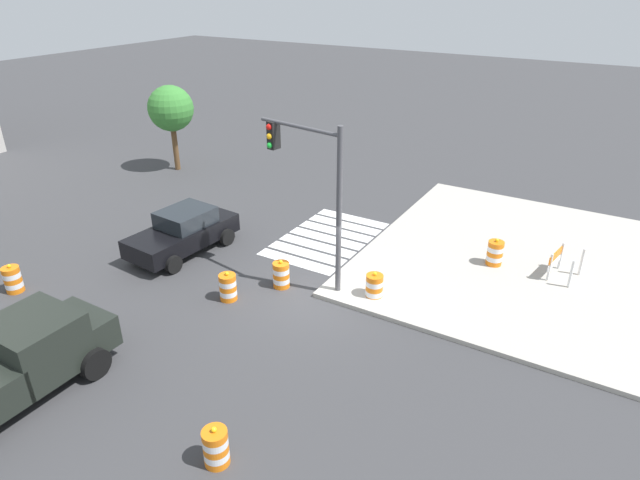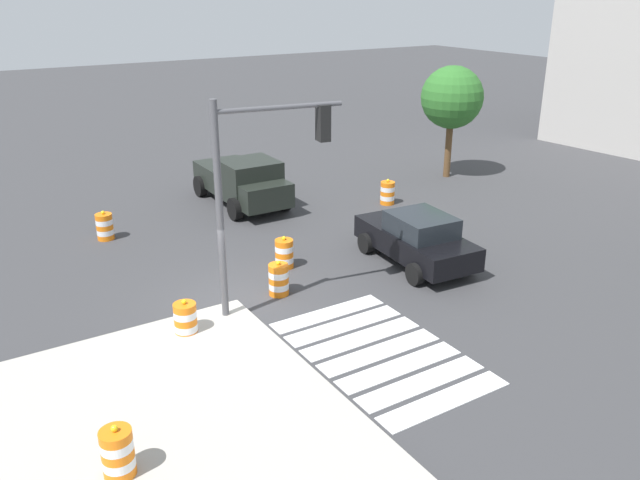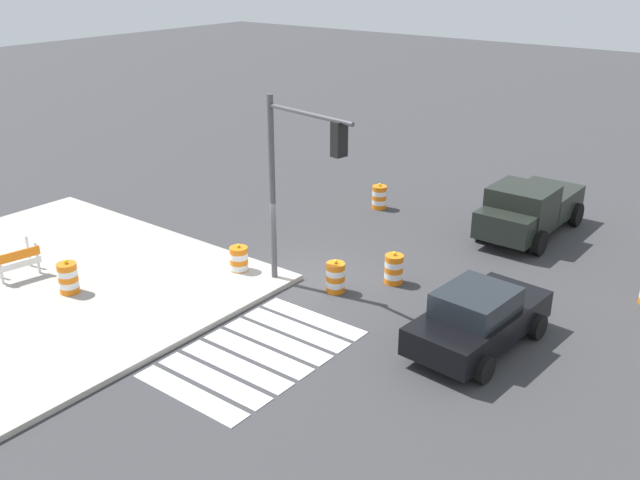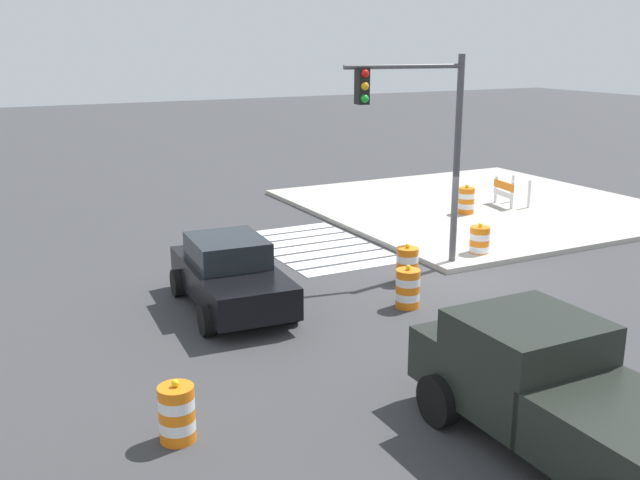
# 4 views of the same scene
# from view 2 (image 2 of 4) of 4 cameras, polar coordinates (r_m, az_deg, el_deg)

# --- Properties ---
(ground_plane) EXTENTS (120.00, 120.00, 0.00)m
(ground_plane) POSITION_cam_2_polar(r_m,az_deg,el_deg) (17.66, -7.33, -5.70)
(ground_plane) COLOR #38383A
(crosswalk_stripes) EXTENTS (5.10, 3.20, 0.02)m
(crosswalk_stripes) POSITION_cam_2_polar(r_m,az_deg,el_deg) (15.45, 5.29, -9.84)
(crosswalk_stripes) COLOR silver
(crosswalk_stripes) RESTS_ON ground
(sports_car) EXTENTS (4.43, 2.39, 1.63)m
(sports_car) POSITION_cam_2_polar(r_m,az_deg,el_deg) (20.00, 8.55, 0.15)
(sports_car) COLOR black
(sports_car) RESTS_ON ground
(pickup_truck) EXTENTS (5.16, 2.37, 1.92)m
(pickup_truck) POSITION_cam_2_polar(r_m,az_deg,el_deg) (25.27, -6.76, 5.17)
(pickup_truck) COLOR black
(pickup_truck) RESTS_ON ground
(traffic_barrel_near_corner) EXTENTS (0.56, 0.56, 1.02)m
(traffic_barrel_near_corner) POSITION_cam_2_polar(r_m,az_deg,el_deg) (19.62, -3.19, -1.21)
(traffic_barrel_near_corner) COLOR orange
(traffic_barrel_near_corner) RESTS_ON ground
(traffic_barrel_crosswalk_end) EXTENTS (0.56, 0.56, 1.02)m
(traffic_barrel_crosswalk_end) POSITION_cam_2_polar(r_m,az_deg,el_deg) (16.13, -11.81, -6.97)
(traffic_barrel_crosswalk_end) COLOR orange
(traffic_barrel_crosswalk_end) RESTS_ON ground
(traffic_barrel_median_near) EXTENTS (0.56, 0.56, 1.02)m
(traffic_barrel_median_near) POSITION_cam_2_polar(r_m,az_deg,el_deg) (25.55, 5.99, 4.17)
(traffic_barrel_median_near) COLOR orange
(traffic_barrel_median_near) RESTS_ON ground
(traffic_barrel_median_far) EXTENTS (0.56, 0.56, 1.02)m
(traffic_barrel_median_far) POSITION_cam_2_polar(r_m,az_deg,el_deg) (22.98, -18.52, 1.14)
(traffic_barrel_median_far) COLOR orange
(traffic_barrel_median_far) RESTS_ON ground
(traffic_barrel_far_curb) EXTENTS (0.56, 0.56, 1.02)m
(traffic_barrel_far_curb) POSITION_cam_2_polar(r_m,az_deg,el_deg) (17.93, -3.68, -3.50)
(traffic_barrel_far_curb) COLOR orange
(traffic_barrel_far_curb) RESTS_ON ground
(traffic_barrel_on_sidewalk) EXTENTS (0.56, 0.56, 1.02)m
(traffic_barrel_on_sidewalk) POSITION_cam_2_polar(r_m,az_deg,el_deg) (12.09, -17.47, -17.52)
(traffic_barrel_on_sidewalk) COLOR orange
(traffic_barrel_on_sidewalk) RESTS_ON sidewalk_corner
(traffic_light_pole) EXTENTS (0.73, 3.26, 5.50)m
(traffic_light_pole) POSITION_cam_2_polar(r_m,az_deg,el_deg) (15.80, -5.07, 6.35)
(traffic_light_pole) COLOR #4C4C51
(traffic_light_pole) RESTS_ON sidewalk_corner
(street_tree_streetside_near) EXTENTS (2.70, 2.70, 4.90)m
(street_tree_streetside_near) POSITION_cam_2_polar(r_m,az_deg,el_deg) (29.14, 11.61, 12.22)
(street_tree_streetside_near) COLOR brown
(street_tree_streetside_near) RESTS_ON ground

